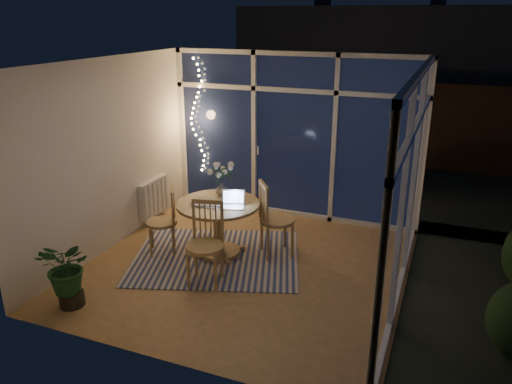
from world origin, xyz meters
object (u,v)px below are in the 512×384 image
dining_table (219,229)px  chair_right (277,218)px  potted_plant (69,275)px  laptop (233,199)px  flower_vase (222,188)px  chair_left (161,221)px  chair_front (205,245)px

dining_table → chair_right: (0.73, 0.30, 0.15)m
dining_table → potted_plant: (-1.00, -1.76, 0.00)m
laptop → flower_vase: laptop is taller
chair_left → laptop: (0.99, 0.17, 0.39)m
flower_vase → potted_plant: (-0.92, -2.05, -0.48)m
flower_vase → chair_right: bearing=0.7°
chair_left → laptop: laptop is taller
chair_right → flower_vase: size_ratio=5.06×
chair_right → flower_vase: bearing=55.2°
chair_front → potted_plant: bearing=-152.2°
laptop → chair_front: bearing=-112.5°
dining_table → chair_left: 0.79m
chair_right → flower_vase: 0.87m
chair_left → chair_front: size_ratio=0.90×
flower_vase → potted_plant: 2.30m
dining_table → laptop: size_ratio=3.69×
chair_left → chair_front: bearing=30.8°
dining_table → chair_right: chair_right is taller
dining_table → chair_right: 0.80m
chair_front → laptop: bearing=73.1°
chair_left → chair_right: size_ratio=0.89×
chair_right → flower_vase: (-0.81, -0.01, 0.33)m
chair_left → laptop: bearing=70.0°
chair_left → chair_right: chair_right is taller
dining_table → potted_plant: 2.03m
flower_vase → potted_plant: size_ratio=0.28×
chair_left → potted_plant: bearing=-38.8°
dining_table → laptop: (0.24, -0.07, 0.49)m
laptop → flower_vase: (-0.32, 0.35, -0.00)m
dining_table → chair_left: (-0.75, -0.23, 0.10)m
laptop → chair_right: bearing=18.9°
chair_left → flower_vase: flower_vase is taller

